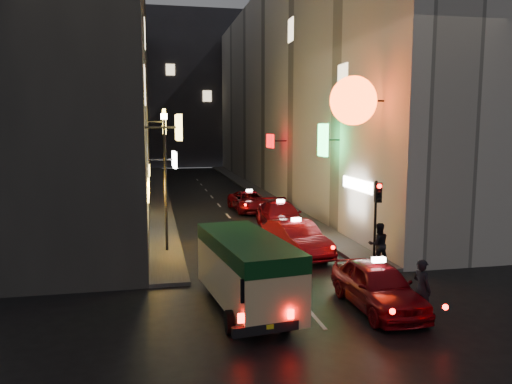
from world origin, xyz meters
TOP-DOWN VIEW (x-y plane):
  - building_left at (-8.00, 33.99)m, footprint 7.49×52.00m
  - building_right at (8.00, 33.99)m, footprint 8.41×52.00m
  - building_far at (0.00, 66.00)m, footprint 30.00×10.00m
  - sidewalk_left at (-4.25, 34.00)m, footprint 1.50×52.00m
  - sidewalk_right at (4.25, 34.00)m, footprint 1.50×52.00m
  - minibus at (-1.93, 5.23)m, footprint 2.62×5.71m
  - taxi_near at (2.20, 4.47)m, footprint 2.35×5.59m
  - taxi_second at (1.53, 11.47)m, footprint 3.24×5.99m
  - taxi_third at (2.28, 17.15)m, footprint 2.40×5.67m
  - taxi_far at (1.71, 23.51)m, footprint 2.33×5.04m
  - pedestrian_crossing at (3.12, 3.41)m, footprint 0.59×0.77m
  - pedestrian_sidewalk at (4.21, 8.65)m, footprint 0.79×0.53m
  - traffic_light at (4.00, 8.47)m, footprint 0.26×0.43m
  - lamp_post at (-4.20, 13.00)m, footprint 0.28×0.28m

SIDE VIEW (x-z plane):
  - sidewalk_left at x=-4.25m, z-range 0.00..0.15m
  - sidewalk_right at x=4.25m, z-range 0.00..0.15m
  - taxi_far at x=1.71m, z-range -0.08..1.65m
  - taxi_near at x=2.20m, z-range -0.08..1.86m
  - taxi_third at x=2.28m, z-range -0.08..1.88m
  - taxi_second at x=1.53m, z-range -0.08..1.90m
  - pedestrian_crossing at x=3.12m, z-range 0.00..2.10m
  - pedestrian_sidewalk at x=4.21m, z-range 0.15..2.15m
  - minibus at x=-1.93m, z-range 0.31..2.67m
  - traffic_light at x=4.00m, z-range 0.94..4.44m
  - lamp_post at x=-4.20m, z-range 0.61..6.84m
  - building_left at x=-8.00m, z-range 0.00..18.00m
  - building_right at x=8.00m, z-range 0.00..18.00m
  - building_far at x=0.00m, z-range 0.00..22.00m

